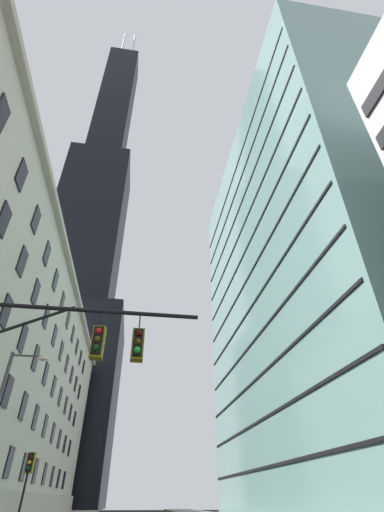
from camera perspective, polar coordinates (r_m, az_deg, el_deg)
name	(u,v)px	position (r m, az deg, el deg)	size (l,w,h in m)	color
dark_skyscraper	(82,265)	(111.52, -17.24, -1.33)	(28.80, 28.80, 207.92)	black
glass_office_midrise	(317,278)	(48.90, 19.47, -3.38)	(19.26, 42.36, 50.55)	gray
traffic_signal_mast	(62,362)	(12.06, -20.17, -15.74)	(7.19, 0.63, 6.82)	black
traffic_light_far_left	(29,467)	(25.10, -24.67, -28.42)	(0.40, 0.63, 3.62)	black
street_lamppost	(0,418)	(19.90, -28.52, -21.89)	(1.87, 0.32, 7.50)	#47474C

